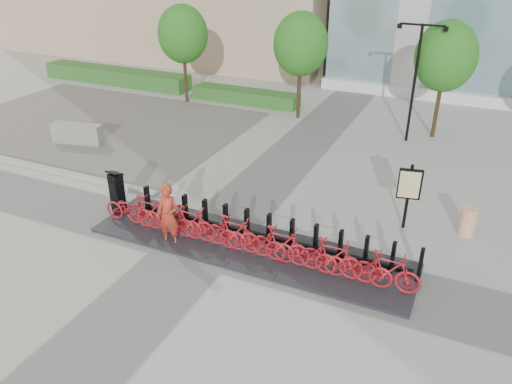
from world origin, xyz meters
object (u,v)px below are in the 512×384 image
at_px(kiosk, 117,192).
at_px(construction_barrel, 468,221).
at_px(map_sign, 409,187).
at_px(bike_0, 130,209).
at_px(jersey_barrier, 78,134).
at_px(worker_red, 168,215).

distance_m(kiosk, construction_barrel, 10.92).
distance_m(construction_barrel, map_sign, 2.07).
xyz_separation_m(bike_0, jersey_barrier, (-6.46, 4.76, -0.12)).
bearing_deg(bike_0, map_sign, -66.51).
height_order(kiosk, worker_red, worker_red).
bearing_deg(bike_0, worker_red, -103.51).
distance_m(bike_0, map_sign, 8.56).
xyz_separation_m(bike_0, worker_red, (1.72, -0.41, 0.41)).
bearing_deg(map_sign, worker_red, -158.63).
xyz_separation_m(kiosk, worker_red, (2.50, -0.81, 0.17)).
bearing_deg(construction_barrel, kiosk, -161.97).
bearing_deg(bike_0, jersey_barrier, 53.58).
xyz_separation_m(worker_red, map_sign, (6.09, 3.81, 0.45)).
bearing_deg(construction_barrel, jersey_barrier, 176.50).
bearing_deg(kiosk, construction_barrel, 26.18).
xyz_separation_m(jersey_barrier, map_sign, (14.27, -1.37, 0.98)).
bearing_deg(jersey_barrier, kiosk, -50.00).
height_order(bike_0, worker_red, worker_red).
bearing_deg(worker_red, jersey_barrier, 145.63).
xyz_separation_m(kiosk, map_sign, (8.59, 2.99, 0.62)).
height_order(construction_barrel, jersey_barrier, construction_barrel).
distance_m(kiosk, worker_red, 2.64).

